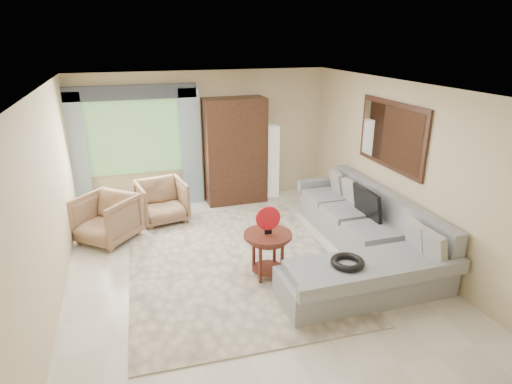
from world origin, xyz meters
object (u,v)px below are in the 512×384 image
object	(u,v)px
potted_plant	(95,205)
armoire	(235,151)
armchair_right	(162,201)
coffee_table	(268,254)
sectional_sofa	(362,240)
tv_screen	(367,203)
floor_lamp	(272,161)
armchair_left	(106,219)

from	to	relation	value
potted_plant	armoire	world-z (taller)	armoire
armchair_right	potted_plant	world-z (taller)	armchair_right
coffee_table	armchair_right	size ratio (longest dim) A/B	0.80
potted_plant	sectional_sofa	bearing A→B (deg)	-34.20
armoire	potted_plant	bearing A→B (deg)	-175.56
sectional_sofa	armoire	xyz separation A→B (m)	(-1.23, 2.90, 0.77)
tv_screen	armchair_right	world-z (taller)	tv_screen
tv_screen	coffee_table	distance (m)	1.93
armchair_right	armoire	bearing A→B (deg)	10.81
tv_screen	armchair_right	size ratio (longest dim) A/B	0.88
floor_lamp	tv_screen	bearing A→B (deg)	-74.81
armchair_right	armoire	world-z (taller)	armoire
armchair_right	potted_plant	xyz separation A→B (m)	(-1.18, 0.39, -0.09)
armchair_left	armchair_right	distance (m)	1.11
potted_plant	armoire	size ratio (longest dim) A/B	0.28
tv_screen	coffee_table	xyz separation A→B (m)	(-1.83, -0.49, -0.37)
coffee_table	sectional_sofa	bearing A→B (deg)	4.25
sectional_sofa	potted_plant	bearing A→B (deg)	145.80
sectional_sofa	tv_screen	world-z (taller)	tv_screen
tv_screen	floor_lamp	size ratio (longest dim) A/B	0.49
tv_screen	armchair_left	bearing A→B (deg)	161.14
sectional_sofa	armoire	distance (m)	3.24
sectional_sofa	tv_screen	distance (m)	0.64
potted_plant	floor_lamp	distance (m)	3.56
armoire	sectional_sofa	bearing A→B (deg)	-66.94
potted_plant	floor_lamp	world-z (taller)	floor_lamp
sectional_sofa	armchair_left	world-z (taller)	sectional_sofa
coffee_table	floor_lamp	world-z (taller)	floor_lamp
sectional_sofa	potted_plant	world-z (taller)	sectional_sofa
armchair_left	potted_plant	xyz separation A→B (m)	(-0.22, 0.94, -0.10)
armchair_left	coffee_table	bearing A→B (deg)	0.88
tv_screen	floor_lamp	bearing A→B (deg)	105.19
coffee_table	potted_plant	size ratio (longest dim) A/B	1.15
armoire	coffee_table	bearing A→B (deg)	-96.23
sectional_sofa	armoire	bearing A→B (deg)	113.06
tv_screen	potted_plant	xyz separation A→B (m)	(-4.22, 2.31, -0.43)
sectional_sofa	armoire	world-z (taller)	armoire
coffee_table	armoire	distance (m)	3.11
armoire	floor_lamp	bearing A→B (deg)	4.29
armchair_left	floor_lamp	distance (m)	3.53
coffee_table	armoire	xyz separation A→B (m)	(0.33, 3.01, 0.70)
armchair_right	floor_lamp	world-z (taller)	floor_lamp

